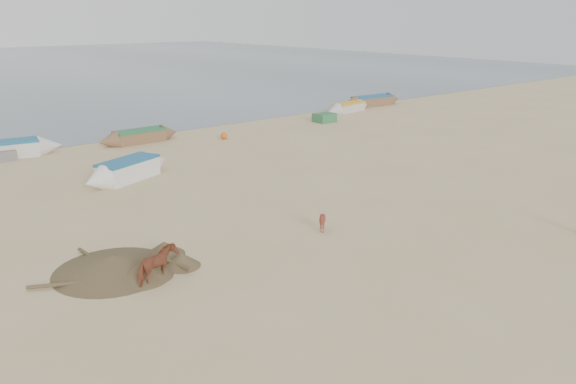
# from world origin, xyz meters

# --- Properties ---
(ground) EXTENTS (140.00, 140.00, 0.00)m
(ground) POSITION_xyz_m (0.00, 0.00, 0.00)
(ground) COLOR tan
(ground) RESTS_ON ground
(cow_adult) EXTENTS (1.46, 1.01, 1.12)m
(cow_adult) POSITION_xyz_m (-6.72, 1.92, 0.56)
(cow_adult) COLOR brown
(cow_adult) RESTS_ON ground
(calf_front) EXTENTS (0.75, 0.68, 0.80)m
(calf_front) POSITION_xyz_m (-0.10, 1.88, 0.40)
(calf_front) COLOR maroon
(calf_front) RESTS_ON ground
(near_canoe) EXTENTS (5.41, 3.13, 1.01)m
(near_canoe) POSITION_xyz_m (-2.73, 12.92, 0.51)
(near_canoe) COLOR silver
(near_canoe) RESTS_ON ground
(debris_pile) EXTENTS (4.40, 4.40, 0.53)m
(debris_pile) POSITION_xyz_m (-7.44, 3.56, 0.26)
(debris_pile) COLOR brown
(debris_pile) RESTS_ON ground
(waterline_canoes) EXTENTS (48.50, 3.63, 0.95)m
(waterline_canoes) POSITION_xyz_m (1.18, 20.88, 0.42)
(waterline_canoes) COLOR beige
(waterline_canoes) RESTS_ON ground
(beach_clutter) EXTENTS (45.13, 4.02, 0.64)m
(beach_clutter) POSITION_xyz_m (4.22, 19.64, 0.30)
(beach_clutter) COLOR #295C37
(beach_clutter) RESTS_ON ground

